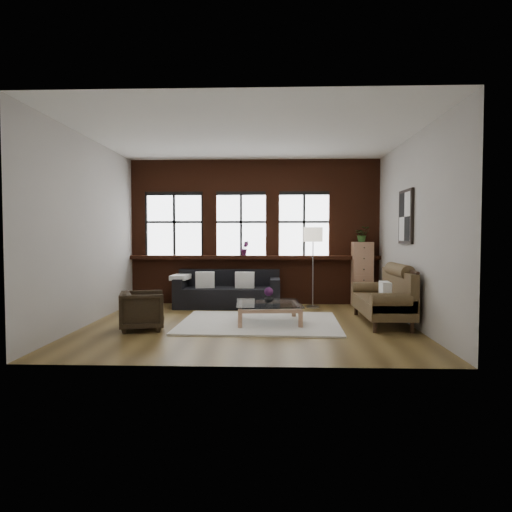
{
  "coord_description": "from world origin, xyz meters",
  "views": [
    {
      "loc": [
        0.4,
        -7.73,
        1.53
      ],
      "look_at": [
        0.1,
        0.6,
        1.15
      ],
      "focal_mm": 32.0,
      "sensor_mm": 36.0,
      "label": 1
    }
  ],
  "objects_px": {
    "floor_lamp": "(313,264)",
    "drawer_chest": "(362,274)",
    "dark_sofa": "(228,288)",
    "vase": "(269,298)",
    "armchair": "(142,310)",
    "vintage_settee": "(382,294)",
    "coffee_table": "(269,313)"
  },
  "relations": [
    {
      "from": "vintage_settee",
      "to": "drawer_chest",
      "type": "xyz_separation_m",
      "value": [
        0.05,
        2.0,
        0.19
      ]
    },
    {
      "from": "drawer_chest",
      "to": "vintage_settee",
      "type": "bearing_deg",
      "value": -91.31
    },
    {
      "from": "vase",
      "to": "drawer_chest",
      "type": "xyz_separation_m",
      "value": [
        2.01,
        2.09,
        0.25
      ]
    },
    {
      "from": "coffee_table",
      "to": "drawer_chest",
      "type": "xyz_separation_m",
      "value": [
        2.01,
        2.09,
        0.51
      ]
    },
    {
      "from": "dark_sofa",
      "to": "vintage_settee",
      "type": "relative_size",
      "value": 1.17
    },
    {
      "from": "coffee_table",
      "to": "vase",
      "type": "distance_m",
      "value": 0.26
    },
    {
      "from": "vintage_settee",
      "to": "armchair",
      "type": "distance_m",
      "value": 4.07
    },
    {
      "from": "vintage_settee",
      "to": "vase",
      "type": "distance_m",
      "value": 1.97
    },
    {
      "from": "vase",
      "to": "floor_lamp",
      "type": "distance_m",
      "value": 2.03
    },
    {
      "from": "armchair",
      "to": "coffee_table",
      "type": "xyz_separation_m",
      "value": [
        2.04,
        0.62,
        -0.14
      ]
    },
    {
      "from": "floor_lamp",
      "to": "armchair",
      "type": "bearing_deg",
      "value": -141.27
    },
    {
      "from": "dark_sofa",
      "to": "floor_lamp",
      "type": "height_order",
      "value": "floor_lamp"
    },
    {
      "from": "armchair",
      "to": "vase",
      "type": "height_order",
      "value": "armchair"
    },
    {
      "from": "dark_sofa",
      "to": "drawer_chest",
      "type": "relative_size",
      "value": 1.6
    },
    {
      "from": "dark_sofa",
      "to": "floor_lamp",
      "type": "bearing_deg",
      "value": -0.49
    },
    {
      "from": "dark_sofa",
      "to": "armchair",
      "type": "bearing_deg",
      "value": -115.8
    },
    {
      "from": "vintage_settee",
      "to": "floor_lamp",
      "type": "distance_m",
      "value": 2.0
    },
    {
      "from": "drawer_chest",
      "to": "armchair",
      "type": "bearing_deg",
      "value": -146.13
    },
    {
      "from": "vintage_settee",
      "to": "drawer_chest",
      "type": "distance_m",
      "value": 2.01
    },
    {
      "from": "vintage_settee",
      "to": "vase",
      "type": "xyz_separation_m",
      "value": [
        -1.96,
        -0.1,
        -0.06
      ]
    },
    {
      "from": "coffee_table",
      "to": "floor_lamp",
      "type": "relative_size",
      "value": 0.6
    },
    {
      "from": "dark_sofa",
      "to": "vase",
      "type": "height_order",
      "value": "dark_sofa"
    },
    {
      "from": "dark_sofa",
      "to": "floor_lamp",
      "type": "xyz_separation_m",
      "value": [
        1.8,
        -0.02,
        0.52
      ]
    },
    {
      "from": "dark_sofa",
      "to": "vase",
      "type": "distance_m",
      "value": 1.97
    },
    {
      "from": "armchair",
      "to": "coffee_table",
      "type": "height_order",
      "value": "armchair"
    },
    {
      "from": "dark_sofa",
      "to": "vintage_settee",
      "type": "xyz_separation_m",
      "value": [
        2.85,
        -1.67,
        0.1
      ]
    },
    {
      "from": "vintage_settee",
      "to": "coffee_table",
      "type": "relative_size",
      "value": 1.7
    },
    {
      "from": "floor_lamp",
      "to": "drawer_chest",
      "type": "bearing_deg",
      "value": 17.66
    },
    {
      "from": "vase",
      "to": "dark_sofa",
      "type": "bearing_deg",
      "value": 116.65
    },
    {
      "from": "coffee_table",
      "to": "vintage_settee",
      "type": "bearing_deg",
      "value": 2.82
    },
    {
      "from": "dark_sofa",
      "to": "drawer_chest",
      "type": "xyz_separation_m",
      "value": [
        2.89,
        0.33,
        0.29
      ]
    },
    {
      "from": "vintage_settee",
      "to": "floor_lamp",
      "type": "xyz_separation_m",
      "value": [
        -1.05,
        1.65,
        0.42
      ]
    }
  ]
}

